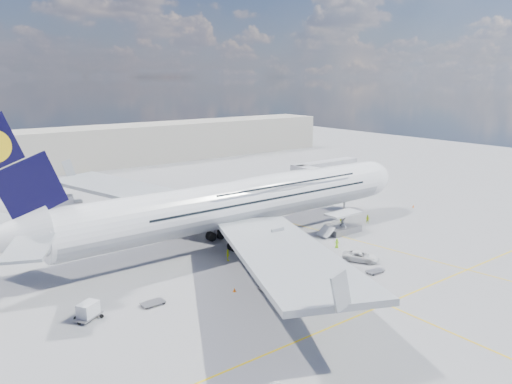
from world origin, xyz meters
TOP-DOWN VIEW (x-y plane):
  - ground at (0.00, 0.00)m, footprint 300.00×300.00m
  - taxi_line_main at (0.00, 0.00)m, footprint 0.25×220.00m
  - taxi_line_cross at (0.00, -20.00)m, footprint 120.00×0.25m
  - taxi_line_diag at (14.00, 10.00)m, footprint 14.16×99.06m
  - airliner at (0.26, 10.00)m, footprint 77.26×79.15m
  - jet_bridge at (29.81, 20.94)m, footprint 18.80×12.10m
  - cargo_loader at (16.82, 2.89)m, footprint 8.53×3.20m
  - terminal at (0.00, 95.00)m, footprint 180.00×16.00m
  - tree_line at (40.00, 140.00)m, footprint 160.00×6.00m
  - dolly_row_a at (-22.51, -3.14)m, footprint 2.83×1.53m
  - dolly_row_b at (-8.22, -7.95)m, footprint 3.42×2.23m
  - dolly_row_c at (-4.12, 0.87)m, footprint 3.02×1.87m
  - dolly_back at (-29.90, -2.01)m, footprint 3.56×3.05m
  - dolly_nose_far at (6.79, -12.79)m, footprint 2.66×1.58m
  - dolly_nose_near at (6.62, -6.86)m, footprint 2.90×1.97m
  - baggage_tug at (-2.98, -5.60)m, footprint 2.90×1.72m
  - catering_truck_inner at (-3.09, 30.62)m, footprint 7.04×3.52m
  - catering_truck_outer at (-19.07, 42.88)m, footprint 7.68×4.25m
  - service_van at (8.69, -8.46)m, footprint 4.75×5.78m
  - crew_nose at (21.44, 7.49)m, footprint 0.58×0.41m
  - crew_loader at (24.87, 3.91)m, footprint 0.92×1.00m
  - crew_wing at (-6.95, 3.70)m, footprint 0.93×1.11m
  - crew_van at (10.22, -2.17)m, footprint 0.89×0.89m
  - crew_tug at (-9.44, -14.06)m, footprint 1.27×0.91m
  - cone_nose at (41.77, 5.88)m, footprint 0.44×0.44m
  - cone_wing_left_inner at (-0.41, 26.15)m, footprint 0.51×0.51m
  - cone_wing_left_outer at (-5.35, 41.50)m, footprint 0.47×0.47m
  - cone_wing_right_inner at (-12.50, -5.97)m, footprint 0.43×0.43m
  - cone_wing_right_outer at (-5.97, -9.81)m, footprint 0.50×0.50m

SIDE VIEW (x-z plane):
  - ground at x=0.00m, z-range 0.00..0.00m
  - taxi_line_main at x=0.00m, z-range 0.00..0.01m
  - taxi_line_cross at x=0.00m, z-range 0.00..0.01m
  - taxi_line_diag at x=14.00m, z-range 0.00..0.01m
  - cone_wing_right_inner at x=-12.50m, z-range -0.01..0.54m
  - cone_nose at x=41.77m, z-range -0.01..0.55m
  - dolly_nose_far at x=6.79m, z-range 0.10..0.48m
  - cone_wing_left_outer at x=-5.35m, z-range -0.01..0.59m
  - dolly_nose_near at x=6.62m, z-range 0.11..0.50m
  - cone_wing_right_outer at x=-5.97m, z-range -0.01..0.63m
  - cone_wing_left_inner at x=-0.41m, z-range -0.01..0.63m
  - dolly_row_a at x=-22.51m, z-range 0.11..0.53m
  - dolly_row_c at x=-4.12m, z-range 0.11..0.53m
  - service_van at x=8.69m, z-range 0.00..1.46m
  - crew_nose at x=21.44m, z-range 0.00..1.49m
  - baggage_tug at x=-2.98m, z-range -0.10..1.60m
  - crew_van at x=10.22m, z-range 0.00..1.56m
  - crew_loader at x=24.87m, z-range 0.00..1.67m
  - crew_wing at x=-6.95m, z-range 0.00..1.77m
  - crew_tug at x=-9.44m, z-range 0.00..1.78m
  - dolly_back at x=-29.90m, z-range 0.07..2.07m
  - dolly_row_b at x=-8.22m, z-range 0.08..2.09m
  - cargo_loader at x=16.82m, z-range -0.59..3.09m
  - catering_truck_inner at x=-3.09m, z-range -0.11..3.91m
  - catering_truck_outer at x=-19.07m, z-range -0.15..4.17m
  - tree_line at x=40.00m, z-range 0.00..8.00m
  - terminal at x=0.00m, z-range 0.00..12.00m
  - jet_bridge at x=29.81m, z-range 2.60..11.10m
  - airliner at x=0.26m, z-range -4.98..18.72m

